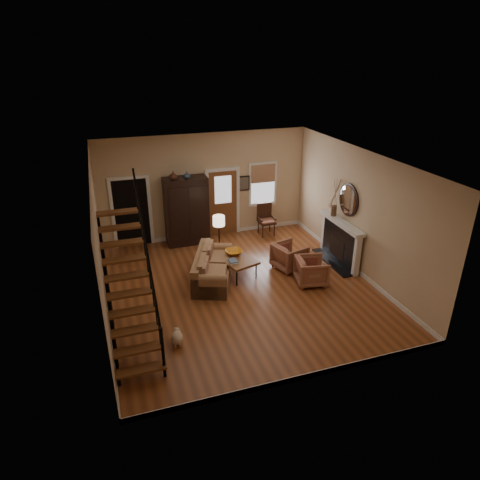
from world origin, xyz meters
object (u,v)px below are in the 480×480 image
object	(u,v)px
floor_lamp	(219,240)
side_chair	(267,220)
armchair_right	(289,256)
coffee_table	(234,265)
armoire	(187,211)
sofa	(213,267)
armchair_left	(311,271)

from	to	relation	value
floor_lamp	side_chair	distance (m)	2.48
floor_lamp	armchair_right	bearing A→B (deg)	-27.18
coffee_table	armchair_right	bearing A→B (deg)	-6.88
armchair_right	side_chair	distance (m)	2.38
armchair_right	floor_lamp	world-z (taller)	floor_lamp
armoire	floor_lamp	bearing A→B (deg)	-71.61
armchair_right	coffee_table	bearing A→B (deg)	67.72
sofa	side_chair	size ratio (longest dim) A/B	1.98
sofa	armchair_right	bearing A→B (deg)	21.06
armoire	side_chair	distance (m)	2.61
floor_lamp	coffee_table	bearing A→B (deg)	-74.32
side_chair	armchair_right	bearing A→B (deg)	-96.14
sofa	coffee_table	size ratio (longest dim) A/B	1.51
coffee_table	floor_lamp	bearing A→B (deg)	105.68
armchair_left	floor_lamp	distance (m)	2.69
armchair_left	sofa	bearing A→B (deg)	79.51
coffee_table	side_chair	bearing A→B (deg)	50.39
floor_lamp	side_chair	size ratio (longest dim) A/B	1.40
sofa	armchair_right	xyz separation A→B (m)	(2.17, -0.01, -0.01)
floor_lamp	armchair_left	bearing A→B (deg)	-43.32
side_chair	coffee_table	bearing A→B (deg)	-129.61
armchair_left	floor_lamp	bearing A→B (deg)	57.97
sofa	side_chair	world-z (taller)	side_chair
floor_lamp	sofa	bearing A→B (deg)	-115.64
armchair_left	side_chair	bearing A→B (deg)	10.26
coffee_table	armchair_right	distance (m)	1.56
armchair_right	side_chair	world-z (taller)	side_chair
armchair_left	armoire	bearing A→B (deg)	46.80
armoire	sofa	size ratio (longest dim) A/B	1.04
coffee_table	side_chair	world-z (taller)	side_chair
sofa	armchair_right	world-z (taller)	sofa
armoire	floor_lamp	world-z (taller)	armoire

